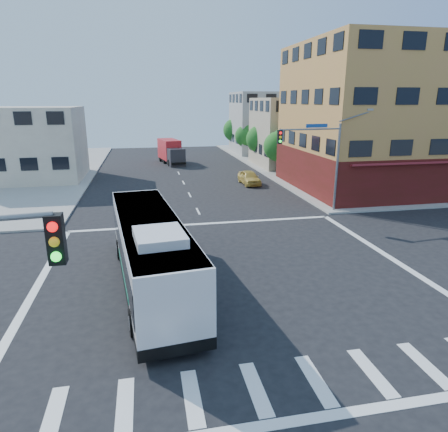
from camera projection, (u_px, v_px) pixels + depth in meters
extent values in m
plane|color=black|center=(232.00, 278.00, 20.23)|extent=(120.00, 120.00, 0.00)
cube|color=#99968E|center=(410.00, 160.00, 59.72)|extent=(50.00, 50.00, 0.15)
cube|color=#B47940|center=(390.00, 118.00, 39.44)|extent=(18.00, 15.00, 14.00)
cube|color=#571414|center=(384.00, 168.00, 40.84)|extent=(18.09, 15.08, 4.00)
cube|color=maroon|center=(434.00, 163.00, 33.70)|extent=(16.00, 1.60, 0.51)
cube|color=tan|center=(301.00, 132.00, 54.17)|extent=(12.00, 10.00, 9.00)
cube|color=#959591|center=(270.00, 123.00, 67.22)|extent=(12.00, 10.00, 10.00)
cube|color=beige|center=(25.00, 144.00, 44.18)|extent=(12.00, 10.00, 8.00)
cylinder|color=slate|center=(337.00, 169.00, 31.44)|extent=(0.18, 0.18, 7.00)
cylinder|color=slate|center=(311.00, 129.00, 29.87)|extent=(5.01, 0.62, 0.12)
cube|color=black|center=(280.00, 137.00, 29.31)|extent=(0.32, 0.30, 1.00)
sphere|color=#FF0C0C|center=(281.00, 133.00, 29.07)|extent=(0.20, 0.20, 0.20)
sphere|color=yellow|center=(280.00, 137.00, 29.15)|extent=(0.20, 0.20, 0.20)
sphere|color=#19FF33|center=(280.00, 141.00, 29.23)|extent=(0.20, 0.20, 0.20)
cube|color=navy|center=(317.00, 126.00, 29.94)|extent=(1.80, 0.22, 0.28)
cube|color=gray|center=(370.00, 110.00, 30.89)|extent=(0.50, 0.22, 0.14)
cube|color=black|center=(56.00, 239.00, 7.74)|extent=(0.32, 0.30, 1.00)
sphere|color=#FF0C0C|center=(52.00, 227.00, 7.49)|extent=(0.20, 0.20, 0.20)
sphere|color=yellow|center=(54.00, 242.00, 7.58)|extent=(0.20, 0.20, 0.20)
sphere|color=#19FF33|center=(56.00, 257.00, 7.66)|extent=(0.20, 0.20, 0.20)
cylinder|color=#3C2216|center=(278.00, 166.00, 48.54)|extent=(0.28, 0.28, 1.92)
sphere|color=#18561A|center=(278.00, 146.00, 47.87)|extent=(3.60, 3.60, 3.60)
sphere|color=#18561A|center=(283.00, 139.00, 47.41)|extent=(2.52, 2.52, 2.52)
cylinder|color=#3C2216|center=(259.00, 157.00, 56.06)|extent=(0.28, 0.28, 1.99)
sphere|color=#18561A|center=(260.00, 139.00, 55.36)|extent=(3.80, 3.80, 3.80)
sphere|color=#18561A|center=(263.00, 132.00, 54.89)|extent=(2.66, 2.66, 2.66)
cylinder|color=#3C2216|center=(245.00, 151.00, 63.61)|extent=(0.28, 0.28, 1.89)
sphere|color=#18561A|center=(246.00, 136.00, 62.97)|extent=(3.40, 3.40, 3.40)
sphere|color=#18561A|center=(249.00, 131.00, 62.52)|extent=(2.38, 2.38, 2.38)
cylinder|color=#3C2216|center=(234.00, 145.00, 71.13)|extent=(0.28, 0.28, 2.03)
sphere|color=#18561A|center=(234.00, 130.00, 70.40)|extent=(4.00, 4.00, 4.00)
sphere|color=#18561A|center=(237.00, 124.00, 69.91)|extent=(2.80, 2.80, 2.80)
cube|color=black|center=(152.00, 275.00, 19.27)|extent=(4.14, 12.96, 0.48)
cube|color=white|center=(151.00, 250.00, 18.90)|extent=(4.12, 12.93, 3.02)
cube|color=black|center=(150.00, 246.00, 18.85)|extent=(4.13, 12.56, 1.32)
cube|color=black|center=(137.00, 214.00, 24.64)|extent=(2.48, 0.34, 1.43)
cube|color=#E5590C|center=(136.00, 197.00, 24.37)|extent=(2.02, 0.28, 0.30)
cube|color=white|center=(149.00, 220.00, 18.50)|extent=(4.04, 12.67, 0.13)
cube|color=white|center=(160.00, 237.00, 15.52)|extent=(2.14, 2.53, 0.38)
cube|color=#117754|center=(123.00, 273.00, 18.24)|extent=(0.68, 5.79, 0.30)
cube|color=#117754|center=(182.00, 265.00, 19.03)|extent=(0.68, 5.79, 0.30)
cylinder|color=black|center=(120.00, 249.00, 22.63)|extent=(0.44, 1.13, 1.10)
cylinder|color=#99999E|center=(117.00, 250.00, 22.58)|extent=(0.10, 0.55, 0.55)
cylinder|color=black|center=(164.00, 245.00, 23.37)|extent=(0.44, 1.13, 1.10)
cylinder|color=#99999E|center=(167.00, 244.00, 23.41)|extent=(0.10, 0.55, 0.55)
cylinder|color=black|center=(134.00, 323.00, 15.19)|extent=(0.44, 1.13, 1.10)
cylinder|color=#99999E|center=(130.00, 323.00, 15.14)|extent=(0.10, 0.55, 0.55)
cylinder|color=black|center=(198.00, 312.00, 15.93)|extent=(0.44, 1.13, 1.10)
cylinder|color=#99999E|center=(202.00, 312.00, 15.97)|extent=(0.10, 0.55, 0.55)
cube|color=#29282E|center=(176.00, 157.00, 54.43)|extent=(2.47, 2.39, 2.39)
cube|color=black|center=(178.00, 155.00, 53.56)|extent=(1.91, 0.45, 0.92)
cube|color=red|center=(169.00, 149.00, 57.32)|extent=(3.17, 5.48, 2.76)
cube|color=black|center=(172.00, 160.00, 56.74)|extent=(3.42, 7.60, 0.28)
cylinder|color=black|center=(169.00, 163.00, 54.45)|extent=(0.43, 0.95, 0.92)
cylinder|color=black|center=(183.00, 162.00, 55.16)|extent=(0.43, 0.95, 0.92)
cylinder|color=black|center=(164.00, 160.00, 56.81)|extent=(0.43, 0.95, 0.92)
cylinder|color=black|center=(177.00, 160.00, 57.52)|extent=(0.43, 0.95, 0.92)
cylinder|color=black|center=(160.00, 158.00, 58.85)|extent=(0.43, 0.95, 0.92)
cylinder|color=black|center=(173.00, 158.00, 59.56)|extent=(0.43, 0.95, 0.92)
imported|color=gold|center=(249.00, 177.00, 42.76)|extent=(1.87, 4.33, 1.46)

